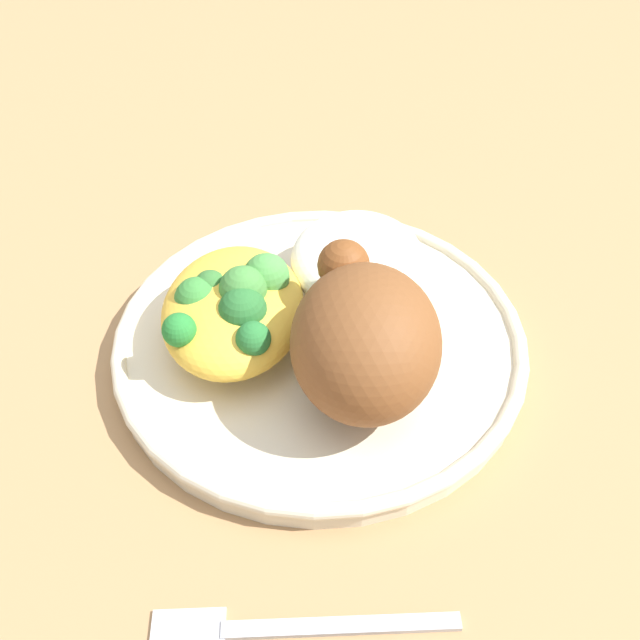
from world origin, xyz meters
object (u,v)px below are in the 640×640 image
object	(u,v)px
rice_pile	(358,260)
mac_cheese_with_broccoli	(233,308)
roasted_chicken	(365,339)
fork	(286,627)
plate	(320,341)

from	to	relation	value
rice_pile	mac_cheese_with_broccoli	size ratio (longest dim) A/B	0.84
roasted_chicken	fork	size ratio (longest dim) A/B	0.73
plate	rice_pile	bearing A→B (deg)	-26.42
plate	roasted_chicken	xyz separation A→B (m)	(-0.04, -0.02, 0.05)
roasted_chicken	mac_cheese_with_broccoli	bearing A→B (deg)	61.96
rice_pile	fork	world-z (taller)	rice_pile
rice_pile	fork	distance (m)	0.23
roasted_chicken	mac_cheese_with_broccoli	world-z (taller)	roasted_chicken
plate	roasted_chicken	size ratio (longest dim) A/B	2.41
roasted_chicken	rice_pile	bearing A→B (deg)	1.24
plate	mac_cheese_with_broccoli	xyz separation A→B (m)	(-0.00, 0.05, 0.03)
rice_pile	fork	size ratio (longest dim) A/B	0.64
mac_cheese_with_broccoli	fork	size ratio (longest dim) A/B	0.77
fork	plate	bearing A→B (deg)	-3.67
roasted_chicken	fork	world-z (taller)	roasted_chicken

